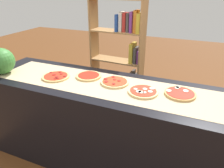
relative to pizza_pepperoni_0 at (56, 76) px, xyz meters
The scene contains 10 objects.
ground_plane 1.06m from the pizza_pepperoni_0, ahead, with size 12.00×12.00×0.00m, color brown.
counter 0.73m from the pizza_pepperoni_0, ahead, with size 2.57×0.69×0.89m, color black.
parchment_paper 0.57m from the pizza_pepperoni_0, ahead, with size 2.23×0.49×0.00m, color tan.
pizza_pepperoni_0 is the anchor object (origin of this frame).
pizza_plain_1 0.31m from the pizza_pepperoni_0, 24.85° to the left, with size 0.24×0.24×0.02m.
pizza_pepperoni_2 0.58m from the pizza_pepperoni_0, ahead, with size 0.25×0.25×0.02m.
pizza_mozzarella_3 0.85m from the pizza_pepperoni_0, ahead, with size 0.25×0.25×0.02m.
pizza_mozzarella_4 1.14m from the pizza_pepperoni_0, ahead, with size 0.25×0.25×0.03m.
watermelon 0.57m from the pizza_pepperoni_0, 168.26° to the right, with size 0.26×0.26×0.26m, color #387A33.
bookshelf 1.05m from the pizza_pepperoni_0, 71.53° to the left, with size 0.71×0.26×1.55m.
Camera 1 is at (0.64, -1.52, 1.69)m, focal length 33.55 mm.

